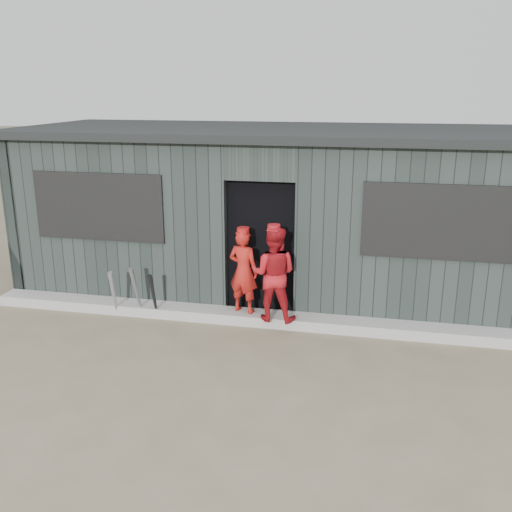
% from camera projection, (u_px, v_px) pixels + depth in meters
% --- Properties ---
extents(ground, '(80.00, 80.00, 0.00)m').
position_uv_depth(ground, '(223.00, 385.00, 6.44)').
color(ground, '#695E49').
rests_on(ground, ground).
extents(curb, '(8.00, 0.36, 0.15)m').
position_uv_depth(curb, '(256.00, 318.00, 8.12)').
color(curb, '#969691').
rests_on(curb, ground).
extents(bat_left, '(0.12, 0.29, 0.74)m').
position_uv_depth(bat_left, '(114.00, 294.00, 8.22)').
color(bat_left, '#9A9AA2').
rests_on(bat_left, ground).
extents(bat_mid, '(0.12, 0.30, 0.80)m').
position_uv_depth(bat_mid, '(137.00, 292.00, 8.21)').
color(bat_mid, gray).
rests_on(bat_mid, ground).
extents(bat_right, '(0.07, 0.26, 0.71)m').
position_uv_depth(bat_right, '(154.00, 296.00, 8.15)').
color(bat_right, black).
rests_on(bat_right, ground).
extents(player_red_left, '(0.50, 0.39, 1.21)m').
position_uv_depth(player_red_left, '(243.00, 271.00, 7.99)').
color(player_red_left, '#AE1B15').
rests_on(player_red_left, curb).
extents(player_red_right, '(0.65, 0.51, 1.32)m').
position_uv_depth(player_red_right, '(273.00, 274.00, 7.70)').
color(player_red_right, '#AC151C').
rests_on(player_red_right, curb).
extents(player_grey_back, '(0.67, 0.47, 1.30)m').
position_uv_depth(player_grey_back, '(283.00, 269.00, 8.42)').
color(player_grey_back, '#ADADAD').
rests_on(player_grey_back, ground).
extents(dugout, '(8.30, 3.30, 2.62)m').
position_uv_depth(dugout, '(278.00, 211.00, 9.36)').
color(dugout, black).
rests_on(dugout, ground).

